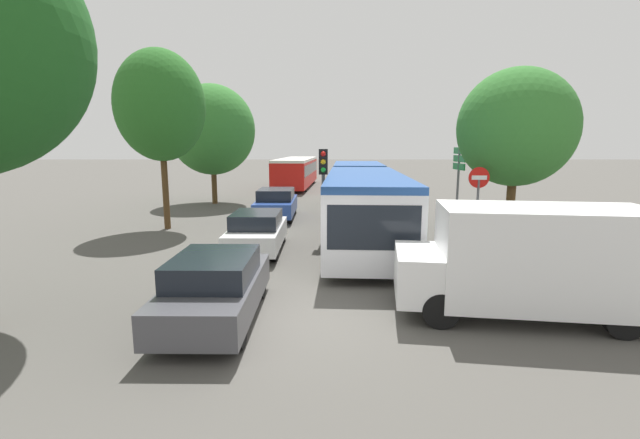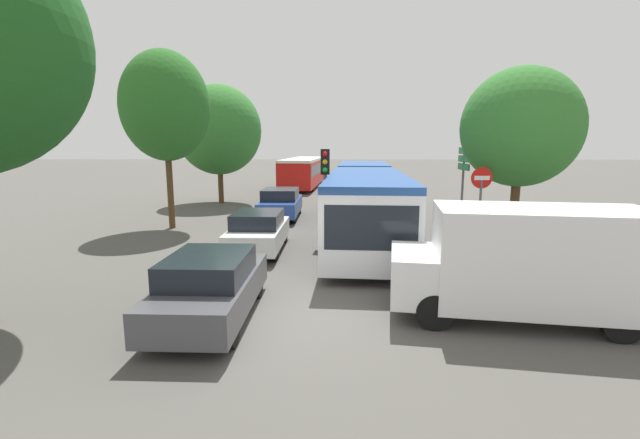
# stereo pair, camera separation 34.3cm
# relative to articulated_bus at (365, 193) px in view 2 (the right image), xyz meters

# --- Properties ---
(ground_plane) EXTENTS (200.00, 200.00, 0.00)m
(ground_plane) POSITION_rel_articulated_bus_xyz_m (-2.02, -10.21, -1.47)
(ground_plane) COLOR #4F4C47
(articulated_bus) EXTENTS (3.59, 17.29, 2.55)m
(articulated_bus) POSITION_rel_articulated_bus_xyz_m (0.00, 0.00, 0.00)
(articulated_bus) COLOR silver
(articulated_bus) RESTS_ON ground
(city_bus_rear) EXTENTS (3.33, 11.53, 2.45)m
(city_bus_rear) POSITION_rel_articulated_bus_xyz_m (-3.80, 17.67, -0.05)
(city_bus_rear) COLOR red
(city_bus_rear) RESTS_ON ground
(queued_car_graphite) EXTENTS (1.71, 3.96, 1.37)m
(queued_car_graphite) POSITION_rel_articulated_bus_xyz_m (-3.92, -10.34, -0.78)
(queued_car_graphite) COLOR #47474C
(queued_car_graphite) RESTS_ON ground
(queued_car_white) EXTENTS (1.69, 3.90, 1.35)m
(queued_car_white) POSITION_rel_articulated_bus_xyz_m (-3.91, -4.61, -0.79)
(queued_car_white) COLOR white
(queued_car_white) RESTS_ON ground
(queued_car_blue) EXTENTS (1.82, 4.20, 1.45)m
(queued_car_blue) POSITION_rel_articulated_bus_xyz_m (-3.94, 2.00, -0.73)
(queued_car_blue) COLOR #284799
(queued_car_blue) RESTS_ON ground
(white_van) EXTENTS (5.22, 2.63, 2.31)m
(white_van) POSITION_rel_articulated_bus_xyz_m (2.51, -10.16, -0.23)
(white_van) COLOR white
(white_van) RESTS_ON ground
(traffic_light) EXTENTS (0.32, 0.36, 3.40)m
(traffic_light) POSITION_rel_articulated_bus_xyz_m (-1.69, -3.27, 1.03)
(traffic_light) COLOR #56595E
(traffic_light) RESTS_ON ground
(no_entry_sign) EXTENTS (0.70, 0.08, 2.82)m
(no_entry_sign) POSITION_rel_articulated_bus_xyz_m (3.50, -4.38, 0.40)
(no_entry_sign) COLOR #56595E
(no_entry_sign) RESTS_ON ground
(direction_sign_post) EXTENTS (0.10, 1.40, 3.60)m
(direction_sign_post) POSITION_rel_articulated_bus_xyz_m (4.22, -0.00, 1.10)
(direction_sign_post) COLOR #56595E
(direction_sign_post) RESTS_ON ground
(tree_left_mid) EXTENTS (3.61, 3.61, 7.39)m
(tree_left_mid) POSITION_rel_articulated_bus_xyz_m (-8.35, -0.62, 3.65)
(tree_left_mid) COLOR #51381E
(tree_left_mid) RESTS_ON ground
(tree_left_far) EXTENTS (5.11, 5.11, 7.11)m
(tree_left_far) POSITION_rel_articulated_bus_xyz_m (-8.27, 7.43, 2.96)
(tree_left_far) COLOR #51381E
(tree_left_far) RESTS_ON ground
(tree_right_near) EXTENTS (4.04, 4.04, 6.20)m
(tree_right_near) POSITION_rel_articulated_bus_xyz_m (5.10, -3.29, 2.66)
(tree_right_near) COLOR #51381E
(tree_right_near) RESTS_ON ground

